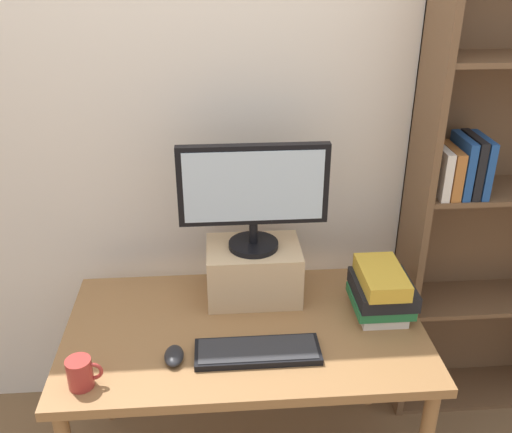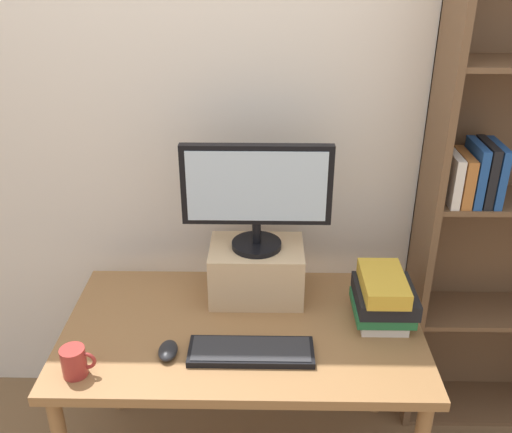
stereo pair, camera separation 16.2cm
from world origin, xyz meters
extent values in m
cube|color=beige|center=(0.00, 0.54, 1.30)|extent=(7.00, 0.08, 2.60)
cube|color=olive|center=(0.00, 0.00, 0.69)|extent=(1.28, 0.73, 0.04)
cylinder|color=olive|center=(-0.59, 0.32, 0.33)|extent=(0.05, 0.05, 0.67)
cylinder|color=olive|center=(0.59, 0.32, 0.33)|extent=(0.05, 0.05, 0.67)
cube|color=brown|center=(0.71, 0.36, 1.04)|extent=(0.03, 0.28, 2.08)
cube|color=brown|center=(1.10, 0.36, 0.01)|extent=(0.75, 0.27, 0.02)
cube|color=brown|center=(1.10, 0.36, 0.53)|extent=(0.75, 0.27, 0.02)
cube|color=silver|center=(0.77, 0.33, 1.15)|extent=(0.03, 0.20, 0.19)
cube|color=#AD662D|center=(0.81, 0.33, 1.15)|extent=(0.04, 0.20, 0.19)
cube|color=navy|center=(0.85, 0.33, 1.17)|extent=(0.03, 0.20, 0.23)
cube|color=black|center=(0.89, 0.33, 1.17)|extent=(0.03, 0.20, 0.23)
cube|color=navy|center=(0.93, 0.33, 1.17)|extent=(0.03, 0.20, 0.22)
cube|color=tan|center=(0.05, 0.21, 0.81)|extent=(0.35, 0.25, 0.21)
cylinder|color=black|center=(0.05, 0.21, 0.92)|extent=(0.19, 0.19, 0.02)
cylinder|color=black|center=(0.05, 0.21, 0.98)|extent=(0.03, 0.03, 0.08)
cube|color=black|center=(0.05, 0.21, 1.17)|extent=(0.54, 0.04, 0.30)
cube|color=silver|center=(0.05, 0.19, 1.17)|extent=(0.50, 0.00, 0.26)
cube|color=black|center=(0.03, -0.15, 0.72)|extent=(0.42, 0.14, 0.02)
cube|color=#28282B|center=(0.03, -0.15, 0.73)|extent=(0.39, 0.13, 0.00)
ellipsoid|color=black|center=(-0.24, -0.16, 0.72)|extent=(0.06, 0.10, 0.04)
cube|color=silver|center=(0.50, 0.05, 0.72)|extent=(0.16, 0.21, 0.04)
cube|color=#236B38|center=(0.50, 0.05, 0.76)|extent=(0.21, 0.22, 0.03)
cube|color=black|center=(0.51, 0.05, 0.80)|extent=(0.21, 0.24, 0.06)
cube|color=gold|center=(0.50, 0.04, 0.86)|extent=(0.15, 0.25, 0.06)
cylinder|color=#9E2D28|center=(-0.52, -0.26, 0.75)|extent=(0.08, 0.08, 0.10)
torus|color=#9E2D28|center=(-0.48, -0.26, 0.76)|extent=(0.06, 0.01, 0.06)
camera|label=1|loc=(-0.09, -1.65, 1.96)|focal=40.00mm
camera|label=2|loc=(0.08, -1.66, 1.96)|focal=40.00mm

